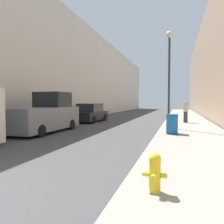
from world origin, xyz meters
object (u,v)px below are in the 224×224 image
(trash_bin, at_px, (172,124))
(lamppost, at_px, (169,67))
(pickup_truck, at_px, (46,115))
(parked_sedan_near, at_px, (90,113))
(fire_hydrant, at_px, (155,172))
(pedestrian_on_sidewalk, at_px, (186,112))

(trash_bin, distance_m, lamppost, 4.06)
(pickup_truck, height_order, parked_sedan_near, pickup_truck)
(trash_bin, bearing_deg, pickup_truck, -175.90)
(parked_sedan_near, bearing_deg, trash_bin, -41.47)
(lamppost, xyz_separation_m, parked_sedan_near, (-7.07, 4.18, -3.23))
(fire_hydrant, distance_m, parked_sedan_near, 16.03)
(parked_sedan_near, bearing_deg, pedestrian_on_sidewalk, 1.08)
(trash_bin, bearing_deg, pedestrian_on_sidewalk, 82.46)
(lamppost, relative_size, pedestrian_on_sidewalk, 3.43)
(pickup_truck, relative_size, pedestrian_on_sidewalk, 3.04)
(trash_bin, height_order, pedestrian_on_sidewalk, pedestrian_on_sidewalk)
(fire_hydrant, height_order, pedestrian_on_sidewalk, pedestrian_on_sidewalk)
(fire_hydrant, relative_size, parked_sedan_near, 0.15)
(trash_bin, height_order, parked_sedan_near, parked_sedan_near)
(lamppost, distance_m, pedestrian_on_sidewalk, 5.37)
(pickup_truck, bearing_deg, parked_sedan_near, 90.40)
(pickup_truck, bearing_deg, trash_bin, 4.10)
(pickup_truck, distance_m, pedestrian_on_sidewalk, 10.88)
(trash_bin, bearing_deg, lamppost, 96.80)
(lamppost, xyz_separation_m, pickup_truck, (-7.02, -2.84, -2.97))
(lamppost, height_order, parked_sedan_near, lamppost)
(parked_sedan_near, bearing_deg, fire_hydrant, -63.18)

